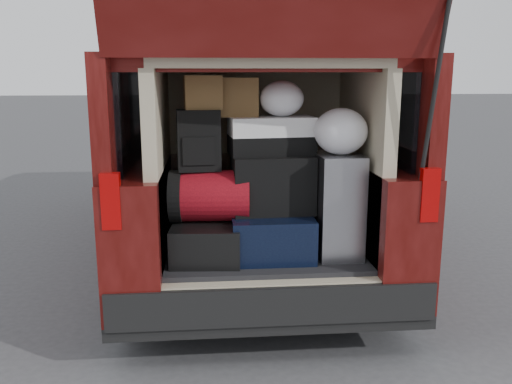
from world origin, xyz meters
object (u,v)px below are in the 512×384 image
silver_roller (336,204)px  red_duffel (210,196)px  navy_hardshell (270,232)px  backpack (199,140)px  black_hardshell (208,238)px  twotone_duffel (271,135)px  black_soft_case (273,184)px

silver_roller → red_duffel: (-0.79, 0.03, 0.06)m
navy_hardshell → backpack: (-0.44, -0.01, 0.59)m
navy_hardshell → red_duffel: (-0.38, -0.03, 0.25)m
black_hardshell → backpack: backpack is taller
navy_hardshell → backpack: size_ratio=1.66×
backpack → twotone_duffel: size_ratio=0.71×
navy_hardshell → red_duffel: bearing=-175.2°
black_hardshell → navy_hardshell: 0.40m
silver_roller → twotone_duffel: size_ratio=1.23×
red_duffel → black_soft_case: bearing=7.5°
black_hardshell → backpack: 0.62m
black_soft_case → navy_hardshell: bearing=157.6°
black_hardshell → silver_roller: (0.81, -0.02, 0.21)m
black_hardshell → black_soft_case: black_soft_case is taller
red_duffel → black_soft_case: black_soft_case is taller
navy_hardshell → black_soft_case: 0.31m
backpack → silver_roller: bearing=-7.8°
backpack → twotone_duffel: (0.45, 0.07, 0.02)m
navy_hardshell → backpack: bearing=-177.9°
navy_hardshell → twotone_duffel: 0.61m
black_hardshell → black_soft_case: (0.41, 0.03, 0.33)m
black_soft_case → backpack: backpack is taller
silver_roller → twotone_duffel: bearing=161.5°
silver_roller → red_duffel: size_ratio=1.33×
black_soft_case → twotone_duffel: size_ratio=0.96×
black_hardshell → navy_hardshell: size_ratio=0.93×
twotone_duffel → backpack: bearing=-176.4°
red_duffel → twotone_duffel: size_ratio=0.93×
black_soft_case → backpack: size_ratio=1.36×
black_hardshell → twotone_duffel: (0.41, 0.09, 0.63)m
black_soft_case → twotone_duffel: (-0.00, 0.06, 0.30)m
backpack → navy_hardshell: bearing=-2.9°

